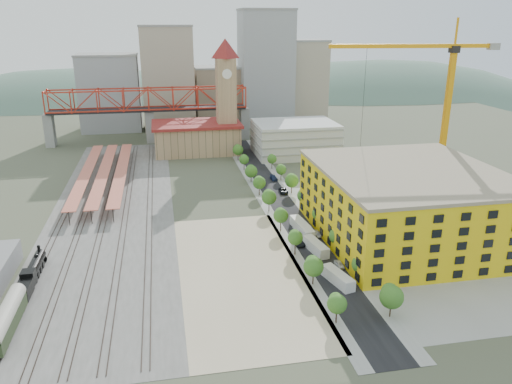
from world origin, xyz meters
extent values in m
plane|color=#474C38|center=(0.00, 0.00, 0.00)|extent=(400.00, 400.00, 0.00)
cube|color=#605E59|center=(-36.00, 17.50, 0.03)|extent=(36.00, 165.00, 0.06)
cube|color=tan|center=(-4.00, -31.50, 0.03)|extent=(28.00, 67.00, 0.06)
cube|color=black|center=(16.00, 15.00, 0.03)|extent=(12.00, 170.00, 0.06)
cube|color=gray|center=(10.50, 15.00, 0.02)|extent=(3.00, 170.00, 0.04)
cube|color=gray|center=(21.50, 15.00, 0.02)|extent=(3.00, 170.00, 0.04)
cube|color=gray|center=(45.00, -20.00, 0.03)|extent=(50.00, 90.00, 0.06)
cube|color=#382B23|center=(-50.72, 17.50, 0.15)|extent=(0.12, 160.00, 0.18)
cube|color=#382B23|center=(-49.28, 17.50, 0.15)|extent=(0.12, 160.00, 0.18)
cube|color=#382B23|center=(-44.72, 17.50, 0.15)|extent=(0.12, 160.00, 0.18)
cube|color=#382B23|center=(-43.28, 17.50, 0.15)|extent=(0.12, 160.00, 0.18)
cube|color=#382B23|center=(-38.72, 17.50, 0.15)|extent=(0.12, 160.00, 0.18)
cube|color=#382B23|center=(-37.28, 17.50, 0.15)|extent=(0.12, 160.00, 0.18)
cube|color=#382B23|center=(-32.72, 17.50, 0.15)|extent=(0.12, 160.00, 0.18)
cube|color=#382B23|center=(-31.28, 17.50, 0.15)|extent=(0.12, 160.00, 0.18)
cube|color=#382B23|center=(-25.72, 17.50, 0.15)|extent=(0.12, 160.00, 0.18)
cube|color=#382B23|center=(-24.28, 17.50, 0.15)|extent=(0.12, 160.00, 0.18)
cube|color=#C35C4B|center=(-47.00, 45.00, 4.00)|extent=(4.00, 80.00, 0.25)
cylinder|color=black|center=(-47.00, 45.00, 2.00)|extent=(0.24, 0.24, 4.00)
cube|color=#C35C4B|center=(-41.00, 45.00, 4.00)|extent=(4.00, 80.00, 0.25)
cylinder|color=black|center=(-41.00, 45.00, 2.00)|extent=(0.24, 0.24, 4.00)
cube|color=#C35C4B|center=(-35.00, 45.00, 4.00)|extent=(4.00, 80.00, 0.25)
cylinder|color=black|center=(-35.00, 45.00, 2.00)|extent=(0.24, 0.24, 4.00)
cube|color=tan|center=(-5.00, 82.00, 6.00)|extent=(36.00, 22.00, 12.00)
cube|color=maroon|center=(-5.00, 82.00, 12.50)|extent=(38.00, 24.00, 1.20)
cube|color=tan|center=(8.00, 80.00, 20.00)|extent=(8.00, 8.00, 40.00)
pyramid|color=maroon|center=(8.00, 80.00, 48.00)|extent=(12.00, 12.00, 8.00)
cylinder|color=white|center=(8.00, 75.90, 34.00)|extent=(4.00, 0.30, 4.00)
cube|color=silver|center=(36.00, 70.00, 7.00)|extent=(34.00, 26.00, 14.00)
cube|color=gray|center=(-70.00, 105.00, 7.50)|extent=(4.00, 6.00, 15.00)
cube|color=gray|center=(20.00, 105.00, 7.50)|extent=(4.00, 6.00, 15.00)
cube|color=gray|center=(-25.00, 105.00, 7.50)|extent=(4.00, 6.00, 15.00)
cube|color=black|center=(-25.00, 105.00, 15.50)|extent=(90.00, 9.00, 1.00)
cube|color=yellow|center=(42.00, -20.00, 9.00)|extent=(44.00, 50.00, 18.00)
cube|color=gray|center=(42.00, -20.00, 18.40)|extent=(44.60, 50.60, 0.80)
cube|color=#9EA0A3|center=(-45.00, 140.00, 19.00)|extent=(30.00, 25.00, 38.00)
cube|color=#B2A58C|center=(-15.00, 135.00, 26.00)|extent=(26.00, 22.00, 52.00)
cube|color=gray|center=(12.00, 150.00, 15.00)|extent=(24.00, 24.00, 30.00)
cube|color=#9EA0A3|center=(38.00, 140.00, 30.00)|extent=(28.00, 22.00, 60.00)
cube|color=#B2A58C|center=(62.00, 145.00, 22.00)|extent=(22.00, 20.00, 44.00)
cube|color=brown|center=(-2.00, 160.00, 13.00)|extent=(20.00, 20.00, 26.00)
ellipsoid|color=#4C6B59|center=(-80.00, 260.00, -68.00)|extent=(396.00, 216.00, 180.00)
ellipsoid|color=#4C6B59|center=(40.00, 260.00, -92.00)|extent=(484.00, 264.00, 220.00)
ellipsoid|color=#4C6B59|center=(160.00, 260.00, -70.00)|extent=(418.00, 228.00, 190.00)
cylinder|color=black|center=(-50.00, -23.51, 2.35)|extent=(2.45, 11.75, 2.45)
cube|color=black|center=(-50.00, -29.88, 2.55)|extent=(2.74, 2.94, 3.13)
cylinder|color=black|center=(-50.00, -18.62, 4.11)|extent=(0.69, 0.69, 1.57)
sphere|color=black|center=(-50.00, -21.55, 3.62)|extent=(0.98, 0.98, 0.98)
cone|color=black|center=(-50.00, -16.85, 0.88)|extent=(2.55, 1.57, 2.55)
cube|color=black|center=(-50.00, -34.28, 1.96)|extent=(2.74, 5.87, 2.74)
cube|color=#29351C|center=(-50.00, -46.51, 2.35)|extent=(2.84, 17.62, 3.13)
cylinder|color=#ADA899|center=(-50.00, -46.51, 4.01)|extent=(3.04, 17.62, 3.04)
cube|color=orange|center=(68.38, 9.43, 22.78)|extent=(1.62, 1.62, 45.55)
cube|color=black|center=(68.38, 9.43, 46.57)|extent=(2.53, 2.53, 2.02)
cube|color=orange|center=(49.27, 11.58, 47.58)|extent=(38.36, 5.50, 1.21)
cube|color=orange|center=(74.42, 8.76, 47.58)|extent=(12.21, 2.56, 1.21)
cube|color=gray|center=(80.45, 8.08, 47.38)|extent=(3.30, 2.85, 2.02)
cube|color=orange|center=(68.38, 9.43, 51.63)|extent=(0.51, 0.51, 8.10)
cube|color=silver|center=(16.00, -40.53, 1.33)|extent=(4.89, 10.04, 2.66)
cube|color=silver|center=(16.00, -24.38, 1.35)|extent=(4.27, 10.14, 2.69)
cube|color=silver|center=(16.00, -13.73, 1.42)|extent=(3.43, 10.57, 2.85)
cube|color=silver|center=(16.00, -10.35, 1.34)|extent=(3.60, 10.04, 2.69)
imported|color=white|center=(13.00, -32.39, 0.79)|extent=(2.12, 4.74, 1.58)
imported|color=gray|center=(13.00, -16.39, 0.80)|extent=(2.34, 5.06, 1.61)
imported|color=black|center=(13.00, -19.53, 0.73)|extent=(2.97, 5.50, 1.47)
imported|color=navy|center=(13.00, 30.29, 0.74)|extent=(2.82, 5.33, 1.47)
imported|color=silver|center=(19.00, -33.34, 0.65)|extent=(1.77, 3.92, 1.31)
imported|color=#9F9FA4|center=(19.00, -15.30, 0.66)|extent=(1.84, 4.15, 1.32)
imported|color=black|center=(19.00, 21.01, 0.77)|extent=(2.76, 5.63, 1.54)
imported|color=navy|center=(19.00, 35.81, 0.74)|extent=(2.26, 5.19, 1.49)
camera|label=1|loc=(-20.03, -132.57, 54.62)|focal=35.00mm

